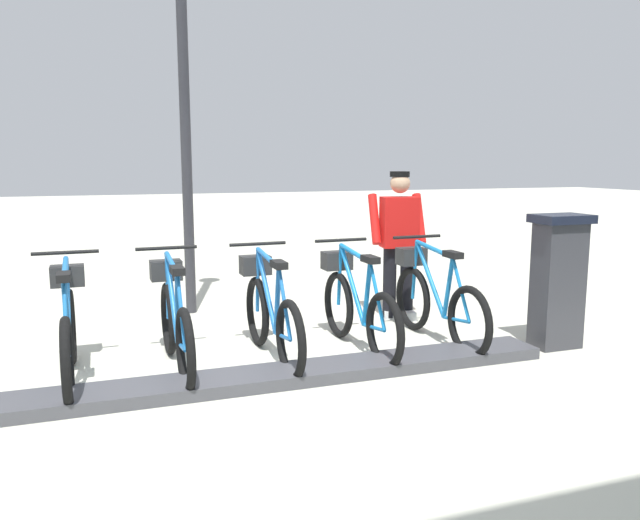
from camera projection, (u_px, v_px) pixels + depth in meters
ground_plane at (264, 384)px, 5.00m from camera, size 60.00×60.00×0.00m
dock_rail_base at (264, 378)px, 4.99m from camera, size 0.44×5.01×0.10m
payment_kiosk at (558, 279)px, 5.90m from camera, size 0.36×0.52×1.28m
bike_docked_0 at (435, 299)px, 6.14m from camera, size 1.72×0.54×1.02m
bike_docked_1 at (356, 305)px, 5.86m from camera, size 1.72×0.54×1.02m
bike_docked_2 at (270, 312)px, 5.59m from camera, size 1.72×0.54×1.02m
bike_docked_3 at (175, 320)px, 5.31m from camera, size 1.72×0.54×1.02m
bike_docked_4 at (69, 329)px, 5.03m from camera, size 1.72×0.54×1.02m
worker_near_rack at (399, 239)px, 6.96m from camera, size 0.54×0.67×1.66m
lamp_post at (183, 67)px, 6.93m from camera, size 0.32×0.32×4.35m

